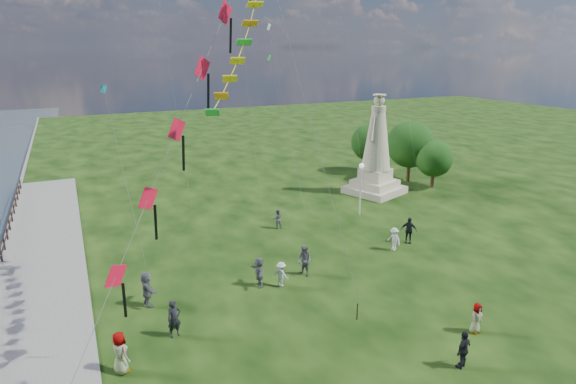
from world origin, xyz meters
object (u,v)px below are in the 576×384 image
person_10 (120,353)px  person_7 (277,219)px  statue (376,157)px  person_11 (259,272)px  person_1 (304,261)px  person_4 (476,318)px  person_8 (394,239)px  person_2 (281,274)px  person_0 (174,319)px  person_5 (147,289)px  lamppost (361,178)px  person_9 (409,230)px  person_3 (464,350)px

person_10 → person_7: bearing=-73.6°
statue → person_11: (-16.49, -12.56, -2.56)m
person_1 → person_4: size_ratio=1.25×
person_1 → person_8: 7.18m
statue → person_2: size_ratio=6.24×
person_1 → person_7: size_ratio=1.27×
statue → person_7: bearing=-179.4°
statue → person_0: bearing=-165.2°
person_2 → person_7: (3.46, 8.49, 0.02)m
person_5 → person_11: 6.13m
person_4 → person_7: 16.91m
lamppost → person_7: bearing=179.8°
person_0 → person_9: bearing=2.0°
person_1 → person_8: person_1 is taller
person_8 → person_9: bearing=97.7°
lamppost → person_5: 19.59m
person_0 → person_3: size_ratio=1.07×
person_1 → lamppost: bearing=110.5°
person_4 → person_10: person_10 is taller
person_9 → person_10: bearing=-121.2°
person_8 → person_11: person_11 is taller
person_3 → person_7: size_ratio=1.15×
statue → person_4: bearing=-133.2°
lamppost → person_4: 17.28m
person_7 → person_11: bearing=71.6°
person_3 → person_10: size_ratio=0.92×
person_0 → person_2: person_0 is taller
person_4 → person_5: bearing=133.8°
person_2 → person_7: 9.16m
person_0 → lamppost: bearing=19.4°
person_4 → statue: bearing=54.7°
lamppost → person_8: (-1.82, -6.99, -2.31)m
person_8 → person_3: bearing=-36.4°
person_2 → person_9: size_ratio=0.79×
person_5 → person_4: bearing=-131.5°
person_2 → person_5: size_ratio=0.75×
person_2 → person_3: person_3 is taller
statue → person_0: statue is taller
person_2 → person_11: (-1.14, 0.53, 0.14)m
person_10 → person_8: bearing=-101.3°
person_4 → person_10: size_ratio=0.82×
statue → person_2: bearing=-160.2°
person_0 → person_8: 15.96m
lamppost → person_9: bearing=-91.0°
person_10 → person_5: bearing=-49.0°
person_1 → person_10: bearing=-87.2°
person_4 → person_7: (-3.07, 16.63, -0.01)m
person_8 → person_11: bearing=-97.8°
person_4 → person_8: bearing=63.4°
person_0 → person_5: size_ratio=0.95×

